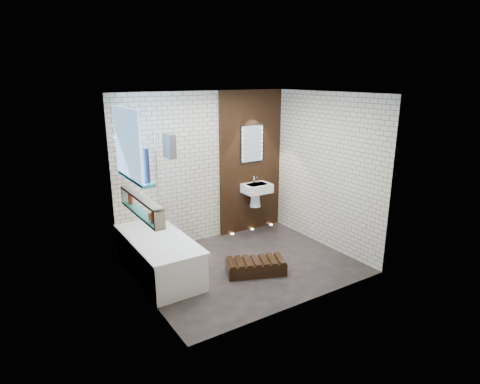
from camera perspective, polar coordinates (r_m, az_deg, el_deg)
ground at (r=6.34m, az=0.74°, el=-10.36°), size 3.20×3.20×0.00m
room_shell at (r=5.88m, az=0.79°, el=1.06°), size 3.24×3.20×2.60m
walnut_panel at (r=7.42m, az=1.53°, el=4.25°), size 1.30×0.06×2.60m
clerestory_window at (r=5.40m, az=-15.44°, el=5.67°), size 0.18×1.00×0.94m
display_niche at (r=5.39m, az=-13.84°, el=-1.93°), size 0.14×1.30×0.26m
bathtub at (r=6.08m, az=-11.47°, el=-8.88°), size 0.79×1.74×0.70m
bath_screen at (r=6.26m, az=-10.42°, el=1.54°), size 0.01×0.78×1.40m
towel at (r=5.97m, az=-9.99°, el=6.46°), size 0.10×0.27×0.35m
shower_head at (r=6.03m, az=-14.80°, el=7.71°), size 0.18×0.18×0.02m
washbasin at (r=7.38m, az=2.35°, el=0.10°), size 0.50×0.36×0.58m
led_mirror at (r=7.32m, az=1.72°, el=6.88°), size 0.50×0.02×0.70m
walnut_step at (r=6.07m, az=2.26°, el=-10.62°), size 0.94×0.68×0.19m
niche_bottles at (r=5.50m, az=-14.20°, el=-1.93°), size 0.06×0.95×0.16m
sill_vases at (r=5.41m, az=-14.39°, el=3.36°), size 0.20×0.67×0.43m
floor_uplights at (r=7.73m, az=1.75°, el=-5.28°), size 0.96×0.06×0.01m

